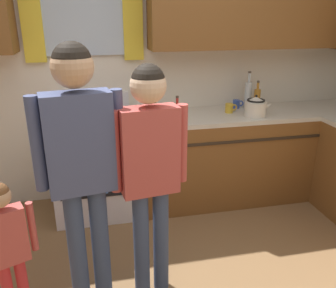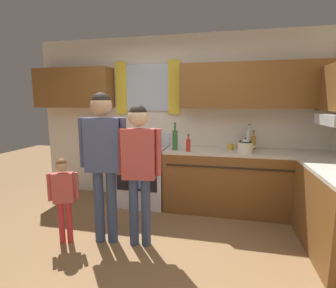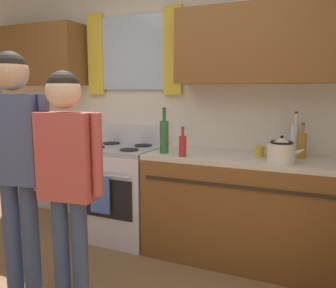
{
  "view_description": "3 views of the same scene",
  "coord_description": "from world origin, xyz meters",
  "views": [
    {
      "loc": [
        -0.39,
        -1.58,
        1.81
      ],
      "look_at": [
        0.08,
        0.63,
        0.97
      ],
      "focal_mm": 37.84,
      "sensor_mm": 36.0,
      "label": 1
    },
    {
      "loc": [
        0.78,
        -2.14,
        1.57
      ],
      "look_at": [
        0.14,
        0.78,
        1.08
      ],
      "focal_mm": 27.15,
      "sensor_mm": 36.0,
      "label": 2
    },
    {
      "loc": [
        1.32,
        -1.28,
        1.43
      ],
      "look_at": [
        0.32,
        0.99,
        1.05
      ],
      "focal_mm": 36.93,
      "sensor_mm": 36.0,
      "label": 3
    }
  ],
  "objects": [
    {
      "name": "back_wall_unit",
      "position": [
        0.05,
        1.82,
        1.49
      ],
      "size": [
        4.6,
        0.42,
        2.6
      ],
      "color": "silver",
      "rests_on": "ground"
    },
    {
      "name": "kitchen_counter_run",
      "position": [
        1.42,
        1.23,
        0.45
      ],
      "size": [
        2.34,
        1.83,
        0.9
      ],
      "color": "brown",
      "rests_on": "ground"
    },
    {
      "name": "stove_oven",
      "position": [
        -0.43,
        1.54,
        0.47
      ],
      "size": [
        0.73,
        0.67,
        1.1
      ],
      "color": "silver",
      "rests_on": "ground"
    },
    {
      "name": "bottle_sauce_red",
      "position": [
        0.31,
        1.32,
        0.99
      ],
      "size": [
        0.06,
        0.06,
        0.25
      ],
      "color": "red",
      "rests_on": "kitchen_counter_run"
    },
    {
      "name": "bottle_tall_clear",
      "position": [
        1.14,
        1.71,
        1.04
      ],
      "size": [
        0.07,
        0.07,
        0.37
      ],
      "color": "silver",
      "rests_on": "kitchen_counter_run"
    },
    {
      "name": "bottle_oil_amber",
      "position": [
        1.2,
        1.63,
        1.01
      ],
      "size": [
        0.06,
        0.06,
        0.29
      ],
      "color": "#B27223",
      "rests_on": "kitchen_counter_run"
    },
    {
      "name": "bottle_wine_green",
      "position": [
        0.1,
        1.4,
        1.05
      ],
      "size": [
        0.08,
        0.08,
        0.39
      ],
      "color": "#2D6633",
      "rests_on": "kitchen_counter_run"
    },
    {
      "name": "mug_cobalt_blue",
      "position": [
        1.03,
        1.71,
        0.94
      ],
      "size": [
        0.11,
        0.07,
        0.08
      ],
      "color": "#2D479E",
      "rests_on": "kitchen_counter_run"
    },
    {
      "name": "mug_mustard_yellow",
      "position": [
        0.89,
        1.56,
        0.95
      ],
      "size": [
        0.12,
        0.08,
        0.09
      ],
      "color": "gold",
      "rests_on": "kitchen_counter_run"
    },
    {
      "name": "stovetop_kettle",
      "position": [
        1.07,
        1.38,
        1.0
      ],
      "size": [
        0.27,
        0.2,
        0.21
      ],
      "color": "silver",
      "rests_on": "kitchen_counter_run"
    },
    {
      "name": "adult_holding_child",
      "position": [
        -0.49,
        0.36,
        1.06
      ],
      "size": [
        0.51,
        0.23,
        1.68
      ],
      "color": "#38476B",
      "rests_on": "ground"
    },
    {
      "name": "adult_in_plaid",
      "position": [
        -0.09,
        0.37,
        0.98
      ],
      "size": [
        0.48,
        0.21,
        1.55
      ],
      "color": "#38476B",
      "rests_on": "ground"
    },
    {
      "name": "small_child",
      "position": [
        -0.93,
        0.23,
        0.61
      ],
      "size": [
        0.31,
        0.17,
        0.98
      ],
      "color": "red",
      "rests_on": "ground"
    }
  ]
}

